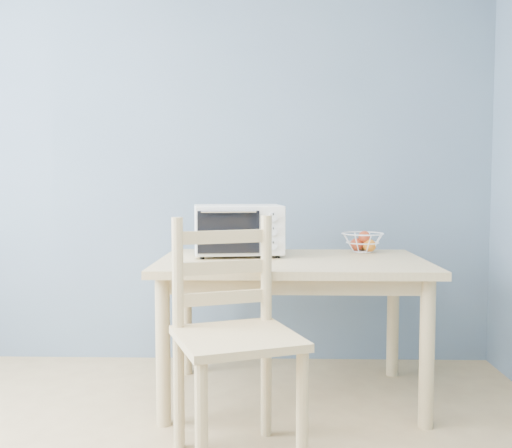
{
  "coord_description": "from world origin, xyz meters",
  "views": [
    {
      "loc": [
        0.59,
        -1.43,
        1.15
      ],
      "look_at": [
        0.51,
        1.65,
        0.93
      ],
      "focal_mm": 40.0,
      "sensor_mm": 36.0,
      "label": 1
    }
  ],
  "objects_px": {
    "toaster_oven": "(235,229)",
    "fruit_basket": "(363,242)",
    "dining_table": "(292,278)",
    "dining_chair": "(234,341)"
  },
  "relations": [
    {
      "from": "toaster_oven",
      "to": "fruit_basket",
      "type": "relative_size",
      "value": 1.73
    },
    {
      "from": "dining_table",
      "to": "toaster_oven",
      "type": "distance_m",
      "value": 0.42
    },
    {
      "from": "fruit_basket",
      "to": "dining_chair",
      "type": "xyz_separation_m",
      "value": [
        -0.69,
        -0.99,
        -0.32
      ]
    },
    {
      "from": "fruit_basket",
      "to": "dining_chair",
      "type": "bearing_deg",
      "value": -124.89
    },
    {
      "from": "toaster_oven",
      "to": "fruit_basket",
      "type": "bearing_deg",
      "value": 6.0
    },
    {
      "from": "dining_table",
      "to": "dining_chair",
      "type": "bearing_deg",
      "value": -111.19
    },
    {
      "from": "toaster_oven",
      "to": "dining_chair",
      "type": "distance_m",
      "value": 0.9
    },
    {
      "from": "dining_chair",
      "to": "fruit_basket",
      "type": "bearing_deg",
      "value": 34.23
    },
    {
      "from": "dining_table",
      "to": "fruit_basket",
      "type": "xyz_separation_m",
      "value": [
        0.42,
        0.31,
        0.16
      ]
    },
    {
      "from": "toaster_oven",
      "to": "dining_chair",
      "type": "bearing_deg",
      "value": -94.68
    }
  ]
}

